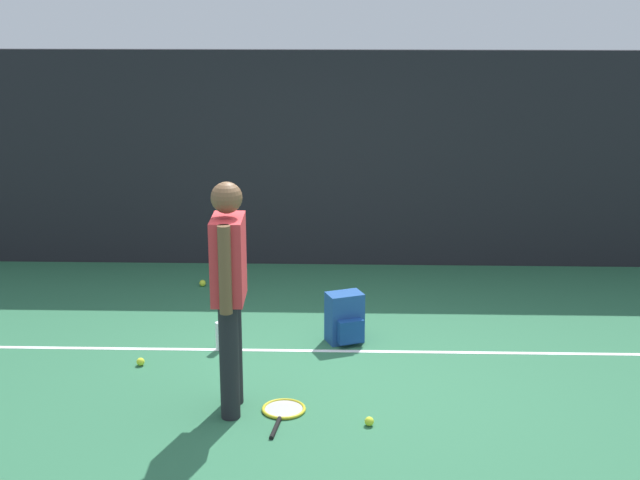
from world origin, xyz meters
TOP-DOWN VIEW (x-y plane):
  - ground_plane at (0.00, 0.00)m, footprint 12.00×12.00m
  - back_fence at (0.00, 3.00)m, footprint 10.00×0.10m
  - court_line at (0.00, 0.48)m, footprint 9.00×0.05m
  - tennis_player at (-0.61, -0.64)m, footprint 0.23×0.53m
  - tennis_racket at (-0.24, -0.68)m, footprint 0.36×0.63m
  - backpack at (0.21, 0.69)m, footprint 0.35×0.36m
  - tennis_ball_near_player at (-1.46, 0.13)m, footprint 0.07×0.07m
  - tennis_ball_by_fence at (0.38, -0.86)m, footprint 0.07×0.07m
  - tennis_ball_mid_court at (-1.26, 2.15)m, footprint 0.07×0.07m
  - water_bottle at (-0.85, 0.49)m, footprint 0.07×0.07m

SIDE VIEW (x-z plane):
  - ground_plane at x=0.00m, z-range 0.00..0.00m
  - court_line at x=0.00m, z-range 0.00..0.00m
  - tennis_racket at x=-0.24m, z-range 0.00..0.03m
  - tennis_ball_near_player at x=-1.46m, z-range 0.00..0.07m
  - tennis_ball_by_fence at x=0.38m, z-range 0.00..0.07m
  - tennis_ball_mid_court at x=-1.26m, z-range 0.00..0.07m
  - water_bottle at x=-0.85m, z-range 0.00..0.24m
  - backpack at x=0.21m, z-range -0.01..0.43m
  - tennis_player at x=-0.61m, z-range 0.12..1.82m
  - back_fence at x=0.00m, z-range 0.00..2.33m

